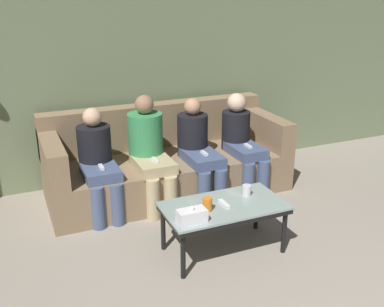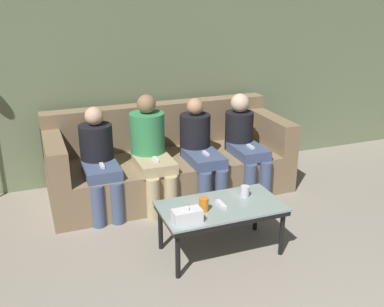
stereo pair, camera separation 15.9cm
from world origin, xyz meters
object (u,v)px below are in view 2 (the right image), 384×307
object	(u,v)px
couch	(169,162)
seated_person_mid_right	(200,147)
cup_near_right	(204,204)
seated_person_right_end	(244,140)
tissue_box	(187,216)
seated_person_left_end	(99,158)
cup_near_left	(245,191)
coffee_table	(221,210)
seated_person_mid_left	(151,148)
game_remote	(221,204)

from	to	relation	value
couch	seated_person_mid_right	xyz separation A→B (m)	(0.26, -0.26, 0.23)
cup_near_right	seated_person_right_end	size ratio (longest dim) A/B	0.11
tissue_box	cup_near_right	bearing A→B (deg)	32.63
seated_person_left_end	cup_near_left	bearing A→B (deg)	-44.46
couch	cup_near_left	size ratio (longest dim) A/B	27.86
tissue_box	seated_person_right_end	bearing A→B (deg)	48.20
seated_person_left_end	seated_person_mid_right	bearing A→B (deg)	-1.31
seated_person_left_end	seated_person_mid_right	world-z (taller)	seated_person_left_end
cup_near_left	couch	bearing A→B (deg)	102.07
coffee_table	seated_person_mid_right	world-z (taller)	seated_person_mid_right
seated_person_mid_left	seated_person_mid_right	world-z (taller)	seated_person_mid_left
cup_near_left	seated_person_mid_right	xyz separation A→B (m)	(-0.01, 1.00, 0.07)
coffee_table	tissue_box	world-z (taller)	tissue_box
tissue_box	seated_person_right_end	distance (m)	1.68
tissue_box	game_remote	world-z (taller)	tissue_box
cup_near_right	cup_near_left	bearing A→B (deg)	16.24
seated_person_mid_right	seated_person_right_end	world-z (taller)	seated_person_right_end
tissue_box	seated_person_left_end	world-z (taller)	seated_person_left_end
couch	coffee_table	bearing A→B (deg)	-89.60
cup_near_left	seated_person_mid_left	size ratio (longest dim) A/B	0.08
couch	seated_person_left_end	distance (m)	0.84
seated_person_mid_left	seated_person_mid_right	distance (m)	0.52
coffee_table	seated_person_left_end	world-z (taller)	seated_person_left_end
seated_person_mid_left	seated_person_right_end	world-z (taller)	seated_person_mid_left
seated_person_left_end	game_remote	bearing A→B (deg)	-54.75
cup_near_left	seated_person_mid_left	world-z (taller)	seated_person_mid_left
couch	seated_person_mid_left	xyz separation A→B (m)	(-0.26, -0.22, 0.27)
cup_near_right	coffee_table	bearing A→B (deg)	12.84
seated_person_mid_right	seated_person_right_end	distance (m)	0.52
coffee_table	seated_person_left_end	size ratio (longest dim) A/B	0.97
seated_person_mid_right	seated_person_right_end	size ratio (longest dim) A/B	0.99
seated_person_mid_left	seated_person_left_end	bearing A→B (deg)	-179.01
cup_near_left	seated_person_left_end	distance (m)	1.47
couch	game_remote	xyz separation A→B (m)	(0.01, -1.34, 0.12)
game_remote	seated_person_mid_left	size ratio (longest dim) A/B	0.14
cup_near_right	game_remote	xyz separation A→B (m)	(0.17, 0.04, -0.05)
seated_person_left_end	seated_person_right_end	distance (m)	1.55
tissue_box	seated_person_left_end	xyz separation A→B (m)	(-0.43, 1.27, 0.07)
game_remote	seated_person_left_end	bearing A→B (deg)	125.25
coffee_table	tissue_box	distance (m)	0.40
coffee_table	tissue_box	xyz separation A→B (m)	(-0.35, -0.16, 0.10)
cup_near_left	game_remote	xyz separation A→B (m)	(-0.26, -0.09, -0.04)
coffee_table	game_remote	distance (m)	0.05
seated_person_mid_right	seated_person_right_end	xyz separation A→B (m)	(0.52, 0.01, 0.00)
game_remote	seated_person_left_end	world-z (taller)	seated_person_left_end
seated_person_mid_left	seated_person_right_end	xyz separation A→B (m)	(1.04, -0.03, -0.04)
cup_near_right	seated_person_mid_left	size ratio (longest dim) A/B	0.10
coffee_table	cup_near_left	size ratio (longest dim) A/B	11.07
cup_near_right	seated_person_right_end	xyz separation A→B (m)	(0.94, 1.13, 0.06)
cup_near_right	seated_person_left_end	distance (m)	1.31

